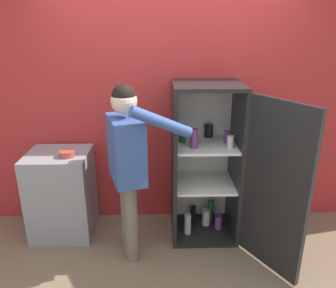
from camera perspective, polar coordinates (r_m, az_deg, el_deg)
ground_plane at (r=3.12m, az=0.77°, el=-21.44°), size 12.00×12.00×0.00m
wall_back at (r=3.41m, az=0.28°, el=6.63°), size 7.00×0.06×2.55m
refrigerator at (r=3.21m, az=8.70°, el=-3.98°), size 1.02×1.16×1.57m
person at (r=2.83m, az=-7.07°, el=-1.78°), size 0.75×0.58×1.62m
counter at (r=3.55m, az=-17.96°, el=-8.23°), size 0.60×0.55×0.89m
bowl at (r=3.25m, az=-17.16°, el=-1.62°), size 0.15×0.15×0.06m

